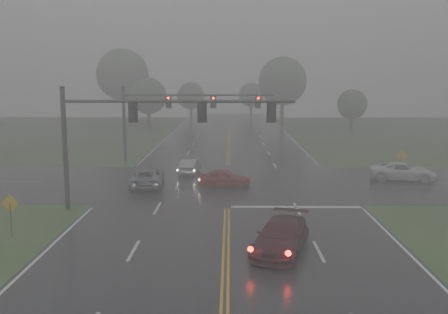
{
  "coord_description": "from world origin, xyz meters",
  "views": [
    {
      "loc": [
        0.2,
        -17.2,
        8.31
      ],
      "look_at": [
        -0.22,
        16.0,
        3.06
      ],
      "focal_mm": 40.0,
      "sensor_mm": 36.0,
      "label": 1
    }
  ],
  "objects_px": {
    "signal_gantry_near": "(136,124)",
    "sedan_red": "(225,187)",
    "sedan_silver": "(190,174)",
    "signal_gantry_far": "(171,109)",
    "car_grey": "(148,187)",
    "pickup_white": "(403,180)",
    "sedan_maroon": "(281,252)"
  },
  "relations": [
    {
      "from": "car_grey",
      "to": "signal_gantry_far",
      "type": "relative_size",
      "value": 0.36
    },
    {
      "from": "sedan_maroon",
      "to": "sedan_red",
      "type": "height_order",
      "value": "sedan_maroon"
    },
    {
      "from": "signal_gantry_far",
      "to": "sedan_maroon",
      "type": "bearing_deg",
      "value": -72.13
    },
    {
      "from": "car_grey",
      "to": "signal_gantry_near",
      "type": "xyz_separation_m",
      "value": [
        0.51,
        -6.81,
        5.51
      ]
    },
    {
      "from": "signal_gantry_near",
      "to": "pickup_white",
      "type": "bearing_deg",
      "value": 25.45
    },
    {
      "from": "sedan_maroon",
      "to": "sedan_red",
      "type": "bearing_deg",
      "value": 118.51
    },
    {
      "from": "sedan_maroon",
      "to": "pickup_white",
      "type": "relative_size",
      "value": 1.02
    },
    {
      "from": "pickup_white",
      "to": "car_grey",
      "type": "bearing_deg",
      "value": 107.83
    },
    {
      "from": "sedan_red",
      "to": "sedan_silver",
      "type": "relative_size",
      "value": 1.0
    },
    {
      "from": "car_grey",
      "to": "pickup_white",
      "type": "xyz_separation_m",
      "value": [
        20.65,
        2.77,
        0.0
      ]
    },
    {
      "from": "pickup_white",
      "to": "signal_gantry_near",
      "type": "xyz_separation_m",
      "value": [
        -20.14,
        -9.58,
        5.51
      ]
    },
    {
      "from": "car_grey",
      "to": "signal_gantry_near",
      "type": "relative_size",
      "value": 0.36
    },
    {
      "from": "sedan_silver",
      "to": "sedan_red",
      "type": "bearing_deg",
      "value": 126.12
    },
    {
      "from": "sedan_red",
      "to": "signal_gantry_near",
      "type": "relative_size",
      "value": 0.27
    },
    {
      "from": "sedan_red",
      "to": "signal_gantry_near",
      "type": "distance_m",
      "value": 10.32
    },
    {
      "from": "pickup_white",
      "to": "signal_gantry_far",
      "type": "relative_size",
      "value": 0.35
    },
    {
      "from": "signal_gantry_near",
      "to": "signal_gantry_far",
      "type": "height_order",
      "value": "signal_gantry_near"
    },
    {
      "from": "signal_gantry_near",
      "to": "signal_gantry_far",
      "type": "bearing_deg",
      "value": 89.63
    },
    {
      "from": "car_grey",
      "to": "pickup_white",
      "type": "distance_m",
      "value": 20.84
    },
    {
      "from": "pickup_white",
      "to": "signal_gantry_near",
      "type": "bearing_deg",
      "value": 125.64
    },
    {
      "from": "sedan_maroon",
      "to": "car_grey",
      "type": "height_order",
      "value": "sedan_maroon"
    },
    {
      "from": "signal_gantry_near",
      "to": "sedan_red",
      "type": "bearing_deg",
      "value": 51.13
    },
    {
      "from": "sedan_red",
      "to": "pickup_white",
      "type": "relative_size",
      "value": 0.77
    },
    {
      "from": "pickup_white",
      "to": "signal_gantry_far",
      "type": "height_order",
      "value": "signal_gantry_far"
    },
    {
      "from": "sedan_silver",
      "to": "pickup_white",
      "type": "distance_m",
      "value": 17.96
    },
    {
      "from": "sedan_silver",
      "to": "signal_gantry_near",
      "type": "height_order",
      "value": "signal_gantry_near"
    },
    {
      "from": "car_grey",
      "to": "signal_gantry_near",
      "type": "bearing_deg",
      "value": 89.17
    },
    {
      "from": "sedan_maroon",
      "to": "signal_gantry_near",
      "type": "xyz_separation_m",
      "value": [
        -8.35,
        7.81,
        5.51
      ]
    },
    {
      "from": "car_grey",
      "to": "sedan_maroon",
      "type": "bearing_deg",
      "value": 116.11
    },
    {
      "from": "sedan_maroon",
      "to": "signal_gantry_near",
      "type": "height_order",
      "value": "signal_gantry_near"
    },
    {
      "from": "sedan_silver",
      "to": "car_grey",
      "type": "xyz_separation_m",
      "value": [
        -2.87,
        -5.33,
        0.0
      ]
    },
    {
      "from": "pickup_white",
      "to": "signal_gantry_near",
      "type": "height_order",
      "value": "signal_gantry_near"
    }
  ]
}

